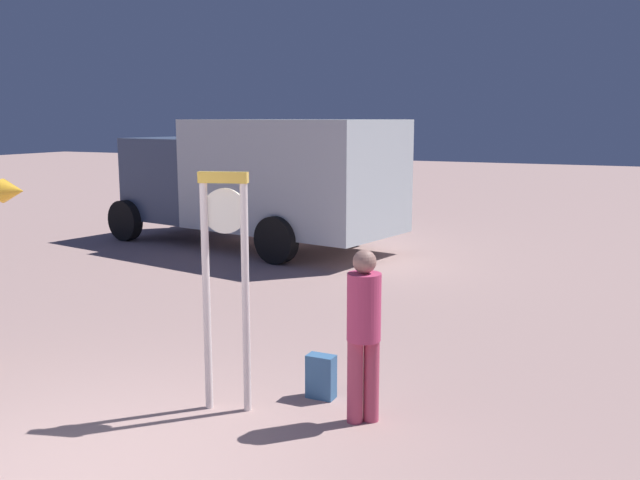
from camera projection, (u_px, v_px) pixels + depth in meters
ground_plane at (73, 479)px, 5.28m from camera, size 80.00×80.00×0.00m
standing_clock at (225, 266)px, 6.33m from camera, size 0.45×0.21×2.23m
person_near_clock at (364, 327)px, 6.14m from camera, size 0.30×0.30×1.57m
backpack at (321, 377)px, 6.79m from camera, size 0.27×0.19×0.43m
box_truck_near at (262, 177)px, 14.62m from camera, size 6.72×3.67×2.67m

